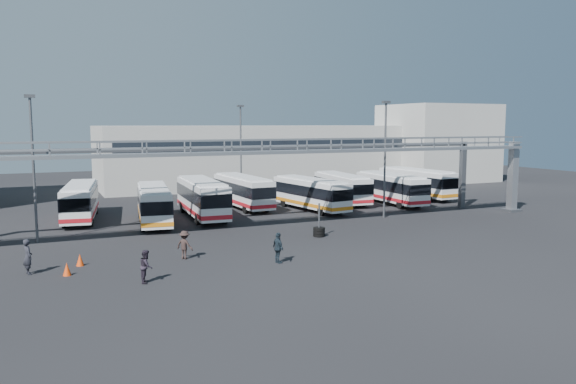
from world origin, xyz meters
name	(u,v)px	position (x,y,z in m)	size (l,w,h in m)	color
ground	(294,245)	(0.00, 0.00, 0.00)	(140.00, 140.00, 0.00)	black
gantry	(262,160)	(0.00, 5.87, 5.51)	(51.40, 5.15, 7.10)	gray
warehouse	(257,155)	(12.00, 38.00, 4.00)	(42.00, 14.00, 8.00)	#9E9E99
building_right	(437,143)	(38.00, 32.00, 5.50)	(14.00, 12.00, 11.00)	#B2B2AD
light_pole_left	(33,161)	(-16.00, 8.00, 5.73)	(0.70, 0.35, 10.21)	#4C4F54
light_pole_mid	(385,153)	(12.00, 7.00, 5.73)	(0.70, 0.35, 10.21)	#4C4F54
light_pole_back	(241,148)	(4.00, 22.00, 5.73)	(0.70, 0.35, 10.21)	#4C4F54
bus_2	(80,200)	(-12.52, 16.55, 1.74)	(3.94, 10.58, 3.14)	silver
bus_3	(154,203)	(-7.11, 12.24, 1.73)	(3.83, 10.54, 3.13)	silver
bus_4	(202,197)	(-2.63, 13.56, 1.86)	(3.26, 11.20, 3.36)	silver
bus_5	(243,190)	(2.57, 17.50, 1.75)	(2.79, 10.52, 3.17)	silver
bus_6	(311,193)	(8.00, 13.47, 1.70)	(3.66, 10.33, 3.07)	silver
bus_7	(342,187)	(13.31, 16.76, 1.68)	(3.27, 10.16, 3.03)	silver
bus_8	(391,187)	(17.48, 13.91, 1.73)	(2.69, 10.36, 3.13)	silver
bus_9	(417,182)	(22.94, 16.80, 1.79)	(3.13, 10.77, 3.23)	silver
pedestrian_a	(28,257)	(-16.50, -0.79, 0.98)	(0.71, 0.47, 1.96)	#21222A
pedestrian_b	(146,266)	(-10.86, -5.11, 0.87)	(0.84, 0.66, 1.73)	#251E2A
pedestrian_c	(185,245)	(-7.79, -0.88, 0.88)	(1.13, 0.65, 1.75)	#2C201D
pedestrian_d	(278,248)	(-2.98, -4.19, 0.92)	(1.08, 0.45, 1.84)	#1B2731
cone_left	(67,269)	(-14.58, -1.97, 0.35)	(0.45, 0.45, 0.71)	#E33F0C
cone_right	(80,260)	(-13.77, -0.01, 0.35)	(0.44, 0.44, 0.70)	#E33F0C
tire_stack	(319,231)	(2.90, 1.87, 0.42)	(0.87, 0.87, 2.48)	black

